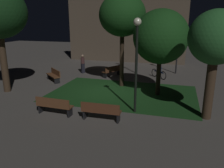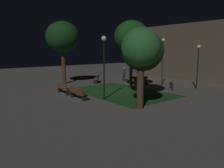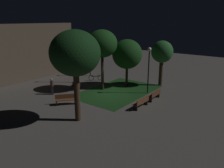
{
  "view_description": "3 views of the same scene",
  "coord_description": "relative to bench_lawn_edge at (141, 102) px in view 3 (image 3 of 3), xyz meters",
  "views": [
    {
      "loc": [
        4.32,
        -13.0,
        4.42
      ],
      "look_at": [
        0.74,
        -0.84,
        0.8
      ],
      "focal_mm": 35.95,
      "sensor_mm": 36.0,
      "label": 1
    },
    {
      "loc": [
        14.81,
        -11.83,
        3.58
      ],
      "look_at": [
        0.83,
        -0.68,
        0.73
      ],
      "focal_mm": 34.65,
      "sensor_mm": 36.0,
      "label": 2
    },
    {
      "loc": [
        -16.4,
        -12.67,
        7.08
      ],
      "look_at": [
        0.37,
        0.1,
        0.93
      ],
      "focal_mm": 35.88,
      "sensor_mm": 36.0,
      "label": 3
    }
  ],
  "objects": [
    {
      "name": "bicycle",
      "position": [
        4.19,
        8.67,
        -0.14
      ],
      "size": [
        1.27,
        1.27,
        0.93
      ],
      "color": "black",
      "rests_on": "ground"
    },
    {
      "name": "tree_right_canopy",
      "position": [
        4.5,
        4.47,
        3.01
      ],
      "size": [
        3.17,
        3.17,
        5.06
      ],
      "color": "#2D2116",
      "rests_on": "ground"
    },
    {
      "name": "tree_left_canopy",
      "position": [
        -4.86,
        2.46,
        4.35
      ],
      "size": [
        3.44,
        3.44,
        6.45
      ],
      "color": "#423021",
      "rests_on": "ground"
    },
    {
      "name": "lamp_post_path_center",
      "position": [
        5.46,
        10.75,
        2.29
      ],
      "size": [
        0.36,
        0.36,
        4.01
      ],
      "color": "black",
      "rests_on": "ground"
    },
    {
      "name": "bench_back_row",
      "position": [
        2.38,
        -0.0,
        0.0
      ],
      "size": [
        1.81,
        0.52,
        0.88
      ],
      "color": "brown",
      "rests_on": "ground"
    },
    {
      "name": "lamp_post_plaza_east",
      "position": [
        3.67,
        1.43,
        2.6
      ],
      "size": [
        0.36,
        0.36,
        4.53
      ],
      "color": "black",
      "rests_on": "ground"
    },
    {
      "name": "bench_near_trees",
      "position": [
        -3.25,
        5.56,
        0.0
      ],
      "size": [
        1.68,
        1.53,
        0.88
      ],
      "color": "brown",
      "rests_on": "ground"
    },
    {
      "name": "ground_plane",
      "position": [
        1.19,
        4.15,
        -0.48
      ],
      "size": [
        60.0,
        60.0,
        0.0
      ],
      "primitive_type": "plane",
      "color": "#56514C"
    },
    {
      "name": "grass_lawn",
      "position": [
        2.38,
        4.12,
        -0.48
      ],
      "size": [
        8.91,
        5.76,
        0.01
      ],
      "primitive_type": "cube",
      "color": "#194219",
      "rests_on": "ground"
    },
    {
      "name": "pedestrian",
      "position": [
        -2.26,
        8.64,
        0.37
      ],
      "size": [
        0.33,
        0.34,
        1.61
      ],
      "color": "black",
      "rests_on": "ground"
    },
    {
      "name": "lamp_post_near_wall",
      "position": [
        2.28,
        9.7,
        2.69
      ],
      "size": [
        0.36,
        0.36,
        4.68
      ],
      "color": "#333338",
      "rests_on": "ground"
    },
    {
      "name": "bench_lawn_edge",
      "position": [
        0.0,
        0.0,
        0.0
      ],
      "size": [
        1.81,
        0.54,
        0.88
      ],
      "color": "brown",
      "rests_on": "ground"
    },
    {
      "name": "tree_tall_center",
      "position": [
        7.01,
        1.67,
        3.15
      ],
      "size": [
        2.32,
        2.32,
        4.89
      ],
      "color": "#423021",
      "rests_on": "ground"
    },
    {
      "name": "tree_back_left",
      "position": [
        1.91,
        5.74,
        4.22
      ],
      "size": [
        3.02,
        3.02,
        6.11
      ],
      "color": "#2D2116",
      "rests_on": "ground"
    },
    {
      "name": "building_wall_backdrop",
      "position": [
        -0.08,
        15.2,
        2.81
      ],
      "size": [
        12.72,
        0.8,
        6.57
      ],
      "primitive_type": "cube",
      "color": "brown",
      "rests_on": "ground"
    },
    {
      "name": "bench_front_left",
      "position": [
        0.55,
        8.17,
        0.0
      ],
      "size": [
        1.32,
        1.8,
        0.88
      ],
      "color": "brown",
      "rests_on": "ground"
    }
  ]
}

